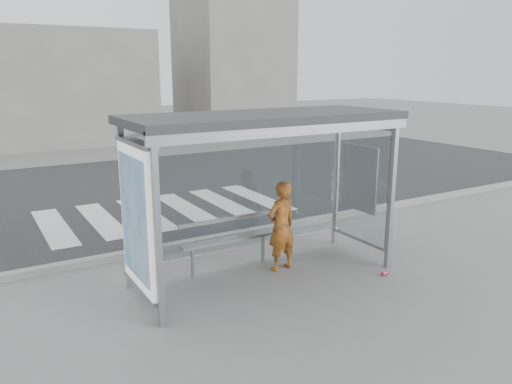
{
  "coord_description": "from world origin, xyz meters",
  "views": [
    {
      "loc": [
        -3.94,
        -6.39,
        3.23
      ],
      "look_at": [
        -0.05,
        0.2,
        1.37
      ],
      "focal_mm": 35.0,
      "sensor_mm": 36.0,
      "label": 1
    }
  ],
  "objects_px": {
    "bench": "(229,239)",
    "soda_can": "(385,273)",
    "person": "(281,226)",
    "bus_shelter": "(242,157)"
  },
  "relations": [
    {
      "from": "bus_shelter",
      "to": "soda_can",
      "type": "distance_m",
      "value": 3.02
    },
    {
      "from": "bus_shelter",
      "to": "bench",
      "type": "bearing_deg",
      "value": 87.65
    },
    {
      "from": "person",
      "to": "soda_can",
      "type": "height_order",
      "value": "person"
    },
    {
      "from": "person",
      "to": "bench",
      "type": "distance_m",
      "value": 0.9
    },
    {
      "from": "bench",
      "to": "soda_can",
      "type": "xyz_separation_m",
      "value": [
        2.05,
        -1.54,
        -0.49
      ]
    },
    {
      "from": "bench",
      "to": "person",
      "type": "bearing_deg",
      "value": -31.95
    },
    {
      "from": "bench",
      "to": "soda_can",
      "type": "distance_m",
      "value": 2.61
    },
    {
      "from": "bus_shelter",
      "to": "person",
      "type": "distance_m",
      "value": 1.45
    },
    {
      "from": "bench",
      "to": "soda_can",
      "type": "bearing_deg",
      "value": -36.92
    },
    {
      "from": "bus_shelter",
      "to": "bench",
      "type": "distance_m",
      "value": 1.55
    }
  ]
}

